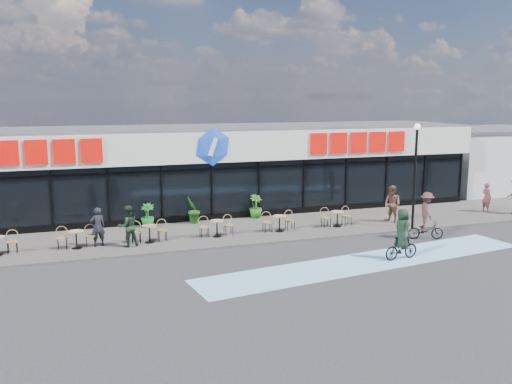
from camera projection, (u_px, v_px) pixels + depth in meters
ground at (257, 261)px, 20.77m from camera, size 120.00×120.00×0.00m
sidewalk at (225, 232)px, 24.96m from camera, size 44.00×5.00×0.10m
bike_lane at (369, 262)px, 20.63m from camera, size 14.17×4.13×0.01m
building at (199, 168)px, 29.63m from camera, size 30.60×6.57×4.75m
neighbour_building at (488, 158)px, 37.14m from camera, size 9.20×7.20×4.11m
lamp_post at (415, 166)px, 25.09m from camera, size 0.28×0.28×4.89m
bistro_set_2 at (76, 237)px, 22.08m from camera, size 1.54×0.62×0.90m
bistro_set_3 at (149, 231)px, 23.01m from camera, size 1.54×0.62×0.90m
bistro_set_4 at (216, 226)px, 23.95m from camera, size 1.54×0.62×0.90m
bistro_set_5 at (279, 221)px, 24.88m from camera, size 1.54×0.62×0.90m
bistro_set_6 at (336, 217)px, 25.81m from camera, size 1.54×0.62×0.90m
potted_plant_left at (147, 215)px, 25.68m from camera, size 0.73×0.73×1.12m
potted_plant_mid at (193, 210)px, 26.34m from camera, size 0.92×0.95×1.34m
potted_plant_right at (256, 206)px, 27.60m from camera, size 0.84×0.84×1.20m
patron_left at (98, 227)px, 22.32m from camera, size 0.66×0.50×1.63m
patron_right at (128, 226)px, 22.24m from camera, size 0.96×0.83×1.72m
pedestrian_a at (392, 204)px, 26.53m from camera, size 0.93×1.06×1.83m
pedestrian_b at (487, 197)px, 29.00m from camera, size 0.44×0.61×1.57m
cyclist_a at (402, 238)px, 20.78m from camera, size 1.54×0.81×2.01m
cyclist_b at (426, 218)px, 23.77m from camera, size 1.62×1.22×2.10m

